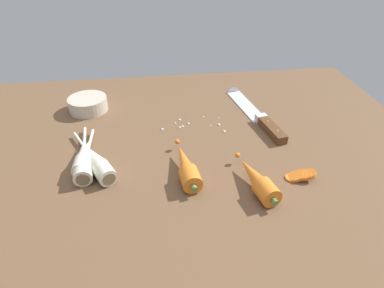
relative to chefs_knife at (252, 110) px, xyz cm
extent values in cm
cube|color=brown|center=(-19.59, -14.41, -2.65)|extent=(120.00, 90.00, 4.00)
cube|color=silver|center=(-0.68, 4.16, -0.40)|extent=(7.58, 20.45, 0.50)
cone|color=silver|center=(-2.49, 15.21, -0.40)|extent=(4.39, 3.60, 3.96)
cube|color=silver|center=(0.94, -5.71, 0.45)|extent=(3.22, 2.45, 2.20)
cube|color=brown|center=(1.99, -12.12, 0.45)|extent=(4.54, 11.31, 2.20)
sphere|color=silver|center=(1.54, -9.36, 1.55)|extent=(0.50, 0.50, 0.50)
sphere|color=silver|center=(2.44, -14.89, 1.55)|extent=(0.50, 0.50, 0.50)
cylinder|color=orange|center=(-21.67, -29.96, 1.45)|extent=(4.68, 5.41, 4.20)
cone|color=orange|center=(-22.28, -23.98, 1.45)|extent=(5.19, 12.36, 3.99)
sphere|color=orange|center=(-23.11, -15.85, 1.45)|extent=(1.20, 1.20, 1.20)
cylinder|color=#5B7F3D|center=(-21.36, -33.05, 1.45)|extent=(1.30, 1.12, 1.20)
cylinder|color=orange|center=(-7.31, -36.04, 1.45)|extent=(5.08, 5.41, 4.20)
cone|color=orange|center=(-8.47, -30.60, 1.45)|extent=(6.23, 11.72, 3.99)
sphere|color=orange|center=(-10.05, -23.19, 1.45)|extent=(1.20, 1.20, 1.20)
cylinder|color=#5B7F3D|center=(-6.70, -38.89, 1.45)|extent=(1.38, 1.23, 1.20)
cylinder|color=silver|center=(-44.07, -24.70, 1.35)|extent=(4.59, 5.73, 4.00)
cone|color=silver|center=(-44.93, -17.38, 1.35)|extent=(4.87, 9.81, 3.80)
cylinder|color=silver|center=(-45.80, -9.88, 0.45)|extent=(1.88, 10.22, 0.70)
cylinder|color=#7A6647|center=(-43.77, -27.34, 1.35)|extent=(2.82, 0.62, 2.80)
cylinder|color=silver|center=(-44.50, -22.70, 1.35)|extent=(4.09, 4.46, 4.00)
cone|color=silver|center=(-44.38, -16.62, 1.35)|extent=(3.95, 7.87, 3.80)
cylinder|color=silver|center=(-44.26, -10.38, 0.45)|extent=(0.87, 8.44, 0.70)
cylinder|color=#7A6647|center=(-44.55, -24.89, 1.35)|extent=(2.81, 0.35, 2.80)
cylinder|color=silver|center=(-39.59, -25.47, 1.35)|extent=(6.00, 6.65, 4.00)
cone|color=silver|center=(-42.95, -18.70, 1.35)|extent=(7.70, 10.35, 3.80)
cylinder|color=silver|center=(-46.39, -11.77, 0.45)|extent=(5.28, 9.68, 0.70)
cylinder|color=#7A6647|center=(-38.38, -27.91, 1.35)|extent=(2.64, 1.51, 2.80)
cylinder|color=orange|center=(0.36, -30.29, -0.30)|extent=(2.84, 2.84, 0.70)
cylinder|color=orange|center=(1.07, -30.41, -0.06)|extent=(3.23, 3.17, 2.02)
cylinder|color=orange|center=(1.92, -30.45, 0.19)|extent=(3.16, 3.08, 1.88)
cylinder|color=orange|center=(2.88, -30.69, 0.43)|extent=(3.22, 3.15, 1.94)
cylinder|color=orange|center=(3.84, -30.86, 0.68)|extent=(3.01, 2.95, 2.02)
cylinder|color=beige|center=(-46.92, 7.37, 1.35)|extent=(11.00, 11.00, 4.00)
cylinder|color=#ABA392|center=(-46.92, 7.37, 1.83)|extent=(8.80, 8.80, 2.80)
sphere|color=silver|center=(-21.60, -5.89, -0.31)|extent=(0.68, 0.68, 0.68)
sphere|color=silver|center=(-10.87, -5.87, -0.26)|extent=(0.78, 0.78, 0.78)
sphere|color=silver|center=(-13.21, -6.01, -0.43)|extent=(0.44, 0.44, 0.44)
sphere|color=silver|center=(-20.74, -5.52, -0.30)|extent=(0.70, 0.70, 0.70)
sphere|color=silver|center=(-19.02, -4.18, -0.29)|extent=(0.73, 0.73, 0.73)
sphere|color=silver|center=(-10.11, -9.53, -0.23)|extent=(0.85, 0.85, 0.85)
sphere|color=silver|center=(-21.13, -1.86, -0.27)|extent=(0.76, 0.76, 0.76)
sphere|color=silver|center=(-10.21, -2.12, -0.44)|extent=(0.43, 0.43, 0.43)
sphere|color=silver|center=(-26.28, -6.26, -0.27)|extent=(0.77, 0.77, 0.77)
sphere|color=silver|center=(-22.53, -3.52, -0.37)|extent=(0.57, 0.57, 0.57)
sphere|color=silver|center=(-14.37, -1.02, -0.37)|extent=(0.56, 0.56, 0.56)
camera|label=1|loc=(-28.38, -83.70, 46.33)|focal=31.69mm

